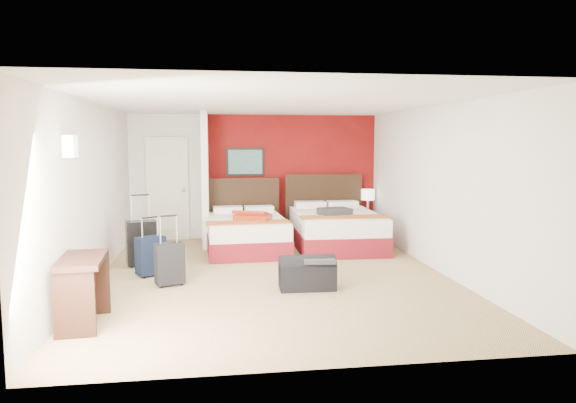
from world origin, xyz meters
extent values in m
plane|color=tan|center=(0.00, 0.00, 0.00)|extent=(6.50, 6.50, 0.00)
cube|color=silver|center=(0.00, 3.25, 1.25)|extent=(5.00, 0.04, 2.50)
cube|color=silver|center=(-2.50, 0.00, 1.25)|extent=(0.04, 6.50, 2.50)
cube|color=black|center=(-0.20, 3.19, 1.55)|extent=(0.78, 0.03, 0.58)
cube|color=white|center=(-2.38, -1.50, 1.90)|extent=(0.12, 0.20, 0.24)
cube|color=maroon|center=(0.75, 3.23, 1.25)|extent=(3.50, 0.04, 2.50)
cube|color=silver|center=(-1.00, 2.61, 1.25)|extent=(0.12, 1.20, 2.50)
cube|color=silver|center=(-1.75, 3.20, 1.02)|extent=(0.82, 0.06, 2.05)
cube|color=white|center=(-0.28, 1.86, 0.30)|extent=(1.46, 2.03, 0.59)
cube|color=white|center=(1.40, 1.94, 0.32)|extent=(1.56, 2.19, 0.65)
cube|color=#A2250D|center=(-0.18, 1.76, 0.64)|extent=(0.86, 0.99, 0.10)
cube|color=#323236|center=(1.30, 1.64, 0.71)|extent=(0.60, 0.53, 0.13)
cube|color=black|center=(2.28, 2.86, 0.25)|extent=(0.37, 0.37, 0.50)
cylinder|color=silver|center=(2.28, 2.86, 0.75)|extent=(0.28, 0.28, 0.49)
cube|color=black|center=(-1.98, 0.92, 0.34)|extent=(0.51, 0.39, 0.69)
cube|color=black|center=(-1.46, -0.33, 0.28)|extent=(0.43, 0.34, 0.55)
cube|color=black|center=(-1.77, 0.25, 0.27)|extent=(0.46, 0.41, 0.55)
cube|color=black|center=(0.37, -0.75, 0.19)|extent=(0.75, 0.41, 0.37)
cube|color=#343338|center=(0.52, -0.80, 0.40)|extent=(0.44, 0.39, 0.05)
cube|color=black|center=(-2.24, -1.81, 0.37)|extent=(0.51, 0.92, 0.74)
camera|label=1|loc=(-0.85, -7.51, 1.94)|focal=32.91mm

